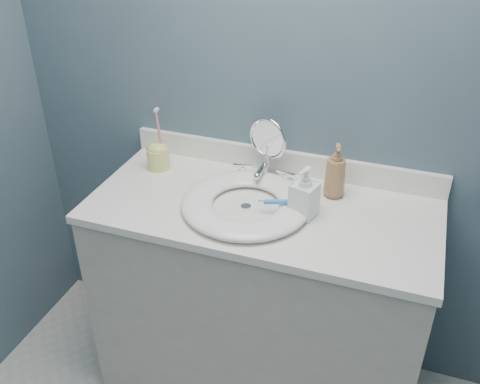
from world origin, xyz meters
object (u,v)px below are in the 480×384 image
at_px(makeup_mirror, 268,145).
at_px(soap_bottle_clear, 305,192).
at_px(toothbrush_holder, 158,155).
at_px(soap_bottle_amber, 336,171).

relative_size(makeup_mirror, soap_bottle_clear, 1.33).
bearing_deg(toothbrush_holder, soap_bottle_clear, -12.45).
height_order(soap_bottle_clear, toothbrush_holder, toothbrush_holder).
height_order(soap_bottle_amber, toothbrush_holder, toothbrush_holder).
bearing_deg(soap_bottle_amber, soap_bottle_clear, -126.98).
bearing_deg(soap_bottle_clear, soap_bottle_amber, 82.15).
distance_m(makeup_mirror, soap_bottle_amber, 0.27).
bearing_deg(soap_bottle_amber, makeup_mirror, 155.94).
bearing_deg(makeup_mirror, soap_bottle_clear, -29.17).
bearing_deg(soap_bottle_clear, toothbrush_holder, -176.29).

